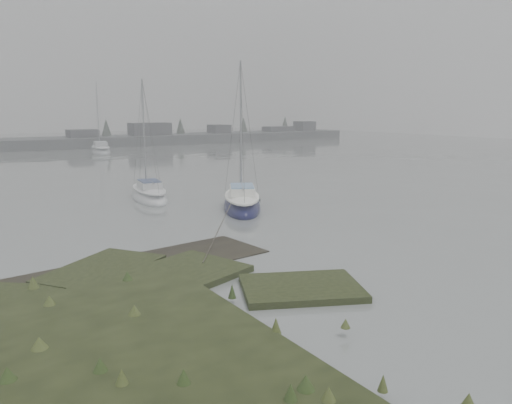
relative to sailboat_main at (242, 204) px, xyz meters
The scene contains 5 objects.
ground 19.63m from the sailboat_main, 106.72° to the left, with size 160.00×160.00×0.00m, color slate.
far_shoreline 54.95m from the sailboat_main, 67.31° to the left, with size 60.00×8.00×4.15m.
sailboat_main is the anchor object (origin of this frame).
sailboat_white 6.32m from the sailboat_main, 120.61° to the left, with size 2.60×5.67×7.70m.
sailboat_far_b 39.06m from the sailboat_main, 84.66° to the left, with size 3.24×6.86×9.30m.
Camera 1 is at (-8.45, -11.65, 5.40)m, focal length 35.00 mm.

